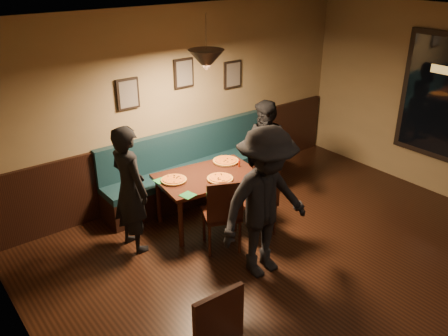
# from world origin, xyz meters

# --- Properties ---
(floor) EXTENTS (7.00, 7.00, 0.00)m
(floor) POSITION_xyz_m (0.00, 0.00, 0.00)
(floor) COLOR black
(floor) RESTS_ON ground
(ceiling) EXTENTS (7.00, 7.00, 0.00)m
(ceiling) POSITION_xyz_m (0.00, 0.00, 2.80)
(ceiling) COLOR silver
(ceiling) RESTS_ON ground
(wall_back) EXTENTS (6.00, 0.00, 6.00)m
(wall_back) POSITION_xyz_m (0.00, 3.50, 1.40)
(wall_back) COLOR #8C704F
(wall_back) RESTS_ON ground
(wall_left) EXTENTS (0.00, 7.00, 7.00)m
(wall_left) POSITION_xyz_m (-3.00, 0.00, 1.40)
(wall_left) COLOR #8C704F
(wall_left) RESTS_ON ground
(wainscot) EXTENTS (5.88, 0.06, 1.00)m
(wainscot) POSITION_xyz_m (0.00, 3.47, 0.50)
(wainscot) COLOR black
(wainscot) RESTS_ON ground
(booth_bench) EXTENTS (3.00, 0.60, 1.00)m
(booth_bench) POSITION_xyz_m (0.00, 3.20, 0.50)
(booth_bench) COLOR #0F232D
(booth_bench) RESTS_ON ground
(picture_left) EXTENTS (0.32, 0.04, 0.42)m
(picture_left) POSITION_xyz_m (-0.90, 3.47, 1.70)
(picture_left) COLOR black
(picture_left) RESTS_ON wall_back
(picture_center) EXTENTS (0.32, 0.04, 0.42)m
(picture_center) POSITION_xyz_m (0.00, 3.47, 1.85)
(picture_center) COLOR black
(picture_center) RESTS_ON wall_back
(picture_right) EXTENTS (0.32, 0.04, 0.42)m
(picture_right) POSITION_xyz_m (0.90, 3.47, 1.70)
(picture_right) COLOR black
(picture_right) RESTS_ON wall_back
(pendant_lamp) EXTENTS (0.44, 0.44, 0.25)m
(pendant_lamp) POSITION_xyz_m (-0.34, 2.43, 2.25)
(pendant_lamp) COLOR black
(pendant_lamp) RESTS_ON ceiling
(dining_table) EXTENTS (1.43, 1.02, 0.72)m
(dining_table) POSITION_xyz_m (-0.34, 2.43, 0.36)
(dining_table) COLOR black
(dining_table) RESTS_ON floor
(chair_near_left) EXTENTS (0.59, 0.59, 1.00)m
(chair_near_left) POSITION_xyz_m (-0.57, 1.84, 0.50)
(chair_near_left) COLOR black
(chair_near_left) RESTS_ON floor
(chair_near_right) EXTENTS (0.45, 0.45, 0.98)m
(chair_near_right) POSITION_xyz_m (-0.02, 1.82, 0.49)
(chair_near_right) COLOR black
(chair_near_right) RESTS_ON floor
(diner_left) EXTENTS (0.45, 0.63, 1.63)m
(diner_left) POSITION_xyz_m (-1.44, 2.52, 0.82)
(diner_left) COLOR black
(diner_left) RESTS_ON floor
(diner_right) EXTENTS (0.72, 0.84, 1.50)m
(diner_right) POSITION_xyz_m (0.80, 2.54, 0.75)
(diner_right) COLOR black
(diner_right) RESTS_ON floor
(diner_front) EXTENTS (1.18, 0.70, 1.80)m
(diner_front) POSITION_xyz_m (-0.48, 1.15, 0.90)
(diner_front) COLOR black
(diner_front) RESTS_ON floor
(pizza_a) EXTENTS (0.43, 0.43, 0.04)m
(pizza_a) POSITION_xyz_m (-0.80, 2.56, 0.74)
(pizza_a) COLOR orange
(pizza_a) RESTS_ON dining_table
(pizza_b) EXTENTS (0.39, 0.39, 0.04)m
(pizza_b) POSITION_xyz_m (-0.29, 2.22, 0.74)
(pizza_b) COLOR orange
(pizza_b) RESTS_ON dining_table
(pizza_c) EXTENTS (0.41, 0.41, 0.04)m
(pizza_c) POSITION_xyz_m (0.11, 2.62, 0.74)
(pizza_c) COLOR #C37524
(pizza_c) RESTS_ON dining_table
(soda_glass) EXTENTS (0.08, 0.08, 0.14)m
(soda_glass) POSITION_xyz_m (0.25, 2.16, 0.78)
(soda_glass) COLOR black
(soda_glass) RESTS_ON dining_table
(tabasco_bottle) EXTENTS (0.03, 0.03, 0.12)m
(tabasco_bottle) POSITION_xyz_m (0.16, 2.39, 0.77)
(tabasco_bottle) COLOR #951D04
(tabasco_bottle) RESTS_ON dining_table
(napkin_a) EXTENTS (0.16, 0.16, 0.01)m
(napkin_a) POSITION_xyz_m (-0.93, 2.67, 0.72)
(napkin_a) COLOR #217D3E
(napkin_a) RESTS_ON dining_table
(napkin_b) EXTENTS (0.20, 0.20, 0.01)m
(napkin_b) POSITION_xyz_m (-0.87, 2.12, 0.72)
(napkin_b) COLOR #1C6931
(napkin_b) RESTS_ON dining_table
(cutlery_set) EXTENTS (0.20, 0.03, 0.00)m
(cutlery_set) POSITION_xyz_m (-0.31, 2.03, 0.72)
(cutlery_set) COLOR silver
(cutlery_set) RESTS_ON dining_table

